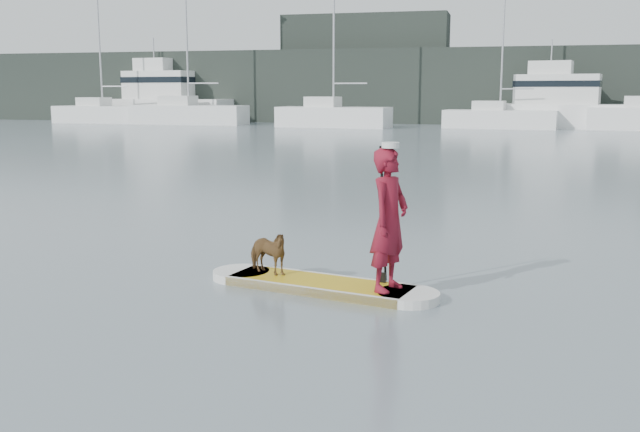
% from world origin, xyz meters
% --- Properties ---
extents(ground, '(140.00, 140.00, 0.00)m').
position_xyz_m(ground, '(0.00, 0.00, 0.00)').
color(ground, slate).
rests_on(ground, ground).
extents(paddleboard, '(3.24, 1.33, 0.12)m').
position_xyz_m(paddleboard, '(-0.62, 1.39, 0.06)').
color(paddleboard, gold).
rests_on(paddleboard, ground).
extents(paddler, '(0.63, 0.77, 1.81)m').
position_xyz_m(paddler, '(0.33, 1.18, 1.03)').
color(paddler, maroon).
rests_on(paddler, paddleboard).
extents(white_cap, '(0.22, 0.22, 0.07)m').
position_xyz_m(white_cap, '(0.33, 1.18, 1.97)').
color(white_cap, silver).
rests_on(white_cap, paddler).
extents(dog, '(0.80, 0.60, 0.62)m').
position_xyz_m(dog, '(-1.43, 1.56, 0.43)').
color(dog, '#502D1B').
rests_on(dog, paddleboard).
extents(paddle, '(0.10, 0.30, 2.00)m').
position_xyz_m(paddle, '(0.20, 1.50, 0.80)').
color(paddle, black).
rests_on(paddle, ground).
extents(sailboat_a, '(8.32, 2.98, 11.91)m').
position_xyz_m(sailboat_a, '(-30.64, 45.89, 0.83)').
color(sailboat_a, white).
rests_on(sailboat_a, ground).
extents(sailboat_b, '(9.31, 3.00, 13.74)m').
position_xyz_m(sailboat_b, '(-22.68, 45.39, 0.95)').
color(sailboat_b, white).
rests_on(sailboat_b, ground).
extents(sailboat_c, '(8.49, 3.62, 11.83)m').
position_xyz_m(sailboat_c, '(-10.41, 43.57, 0.88)').
color(sailboat_c, white).
rests_on(sailboat_c, ground).
extents(sailboat_d, '(8.01, 3.34, 11.46)m').
position_xyz_m(sailboat_d, '(1.39, 44.77, 0.82)').
color(sailboat_d, white).
rests_on(sailboat_d, ground).
extents(motor_yacht_a, '(10.84, 5.11, 6.25)m').
position_xyz_m(motor_yacht_a, '(5.92, 46.47, 1.76)').
color(motor_yacht_a, white).
rests_on(motor_yacht_a, ground).
extents(motor_yacht_b, '(11.16, 4.93, 7.13)m').
position_xyz_m(motor_yacht_b, '(-26.53, 49.50, 2.00)').
color(motor_yacht_b, white).
rests_on(motor_yacht_b, ground).
extents(shore_mass, '(90.00, 6.00, 6.00)m').
position_xyz_m(shore_mass, '(0.00, 53.00, 3.00)').
color(shore_mass, black).
rests_on(shore_mass, ground).
extents(shore_building_west, '(14.00, 4.00, 9.00)m').
position_xyz_m(shore_building_west, '(-10.00, 54.00, 4.50)').
color(shore_building_west, black).
rests_on(shore_building_west, ground).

